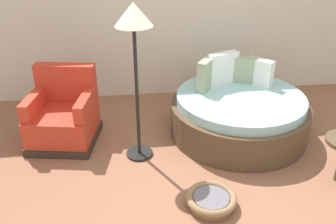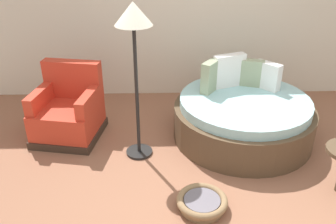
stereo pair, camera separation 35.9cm
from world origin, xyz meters
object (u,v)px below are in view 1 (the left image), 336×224
at_px(pet_basket, 211,200).
at_px(floor_lamp, 134,31).
at_px(round_daybed, 238,113).
at_px(red_armchair, 64,117).

height_order(pet_basket, floor_lamp, floor_lamp).
relative_size(round_daybed, floor_lamp, 0.98).
bearing_deg(round_daybed, red_armchair, 177.34).
xyz_separation_m(round_daybed, floor_lamp, (-1.33, -0.36, 1.24)).
distance_m(round_daybed, floor_lamp, 1.86).
xyz_separation_m(red_armchair, pet_basket, (1.59, -1.46, -0.26)).
xyz_separation_m(round_daybed, pet_basket, (-0.67, -1.35, -0.22)).
height_order(red_armchair, floor_lamp, floor_lamp).
height_order(round_daybed, pet_basket, round_daybed).
xyz_separation_m(pet_basket, floor_lamp, (-0.66, 0.99, 1.46)).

